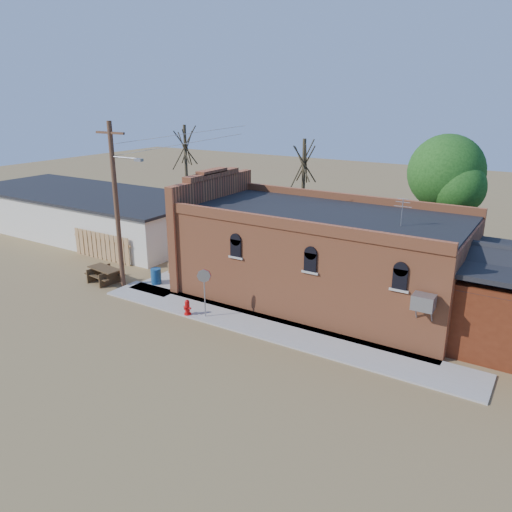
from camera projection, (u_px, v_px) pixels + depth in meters
The scene contains 14 objects.
ground at pixel (231, 328), 23.01m from camera, with size 120.00×120.00×0.00m, color olive.
sidewalk_south at pixel (269, 328), 22.96m from camera, with size 19.00×2.20×0.08m, color #9E9991.
sidewalk_west at pixel (203, 267), 31.01m from camera, with size 2.60×10.00×0.08m, color #9E9991.
brick_bar at pixel (316, 255), 25.88m from camera, with size 16.40×7.97×6.30m.
storage_building at pixel (88, 212), 38.55m from camera, with size 20.40×8.40×3.17m.
wood_fence at pixel (102, 246), 32.25m from camera, with size 5.20×0.10×1.80m, color #A38149, non-canonical shape.
utility_pole at pixel (117, 203), 26.60m from camera, with size 3.12×0.26×9.00m.
tree_bare_near at pixel (304, 162), 33.14m from camera, with size 2.80×2.80×7.65m.
tree_bare_far at pixel (185, 146), 39.38m from camera, with size 2.80×2.80×8.16m.
tree_leafy at pixel (446, 173), 29.01m from camera, with size 4.40×4.40×8.15m.
fire_hydrant at pixel (187, 307), 24.15m from camera, with size 0.43×0.41×0.76m.
stop_sign at pixel (204, 280), 23.49m from camera, with size 0.56×0.42×2.41m.
trash_barrel at pixel (156, 276), 28.08m from camera, with size 0.57×0.57×0.88m, color navy.
picnic_table at pixel (105, 273), 28.49m from camera, with size 2.22×1.78×0.85m.
Camera 1 is at (12.06, -17.03, 10.32)m, focal length 35.00 mm.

